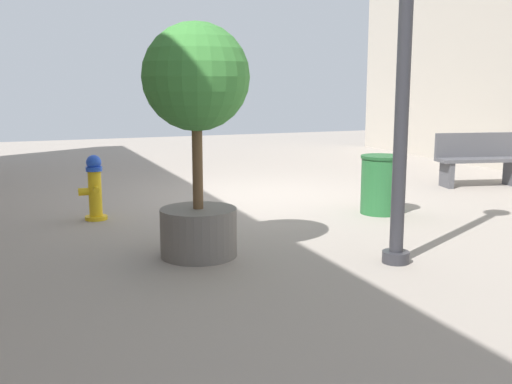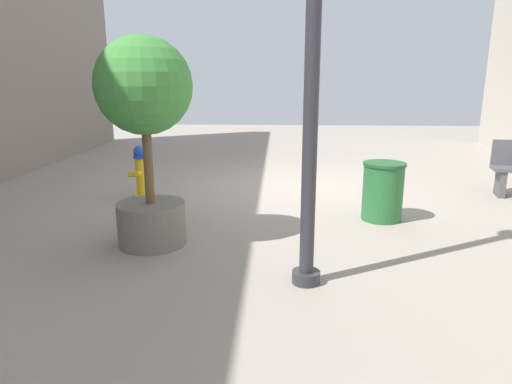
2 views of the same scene
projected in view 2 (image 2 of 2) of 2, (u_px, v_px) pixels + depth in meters
The scene contains 4 objects.
ground_plane at pixel (302, 188), 8.35m from camera, with size 23.40×23.40×0.00m, color gray.
fire_hydrant at pixel (140, 171), 7.60m from camera, with size 0.37×0.40×0.88m.
planter_tree at pixel (145, 115), 5.13m from camera, with size 1.11×1.11×2.45m.
trash_bin at pixel (383, 191), 6.37m from camera, with size 0.59×0.59×0.83m.
Camera 2 is at (0.46, 8.15, 1.97)m, focal length 31.47 mm.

